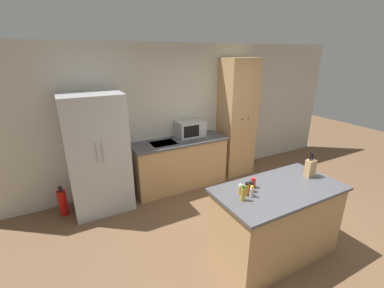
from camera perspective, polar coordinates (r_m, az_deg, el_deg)
The scene contains 15 objects.
ground_plane at distance 3.87m, azimuth 16.61°, elevation -20.19°, with size 14.00×14.00×0.00m, color brown.
wall_back at distance 5.01m, azimuth -0.67°, elevation 6.65°, with size 7.20×0.06×2.60m.
refrigerator at distance 4.26m, azimuth -20.25°, elevation -2.09°, with size 0.89×0.71×1.88m.
back_counter at distance 4.85m, azimuth -2.76°, elevation -4.29°, with size 1.77×0.62×0.92m.
pantry_cabinet at distance 5.31m, azimuth 9.90°, elevation 5.66°, with size 0.65×0.54×2.34m.
kitchen_island at distance 3.46m, azimuth 18.03°, elevation -15.99°, with size 1.55×0.81×0.94m.
microwave at distance 4.85m, azimuth -0.35°, elevation 3.41°, with size 0.52×0.33×0.30m.
knife_block at distance 3.59m, azimuth 24.79°, elevation -4.81°, with size 0.12×0.09×0.33m.
spice_bottle_tall_dark at distance 2.95m, azimuth 10.70°, elevation -9.90°, with size 0.05×0.05×0.12m.
spice_bottle_short_red at distance 2.94m, azimuth 12.01°, elevation -9.79°, with size 0.05×0.05×0.16m.
spice_bottle_amber_oil at distance 3.12m, azimuth 13.36°, elevation -8.43°, with size 0.06×0.06×0.12m.
spice_bottle_green_herb at distance 3.02m, azimuth 12.83°, elevation -9.31°, with size 0.06×0.06×0.13m.
spice_bottle_pale_salt at distance 2.92m, azimuth 13.10°, elevation -10.30°, with size 0.04×0.04×0.13m.
spice_bottle_orange_cap at distance 2.83m, azimuth 11.27°, elevation -10.75°, with size 0.05×0.05×0.18m.
fire_extinguisher at distance 4.59m, azimuth -26.82°, elevation -11.51°, with size 0.13×0.13×0.49m.
Camera 1 is at (-2.25, -2.00, 2.44)m, focal length 24.00 mm.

